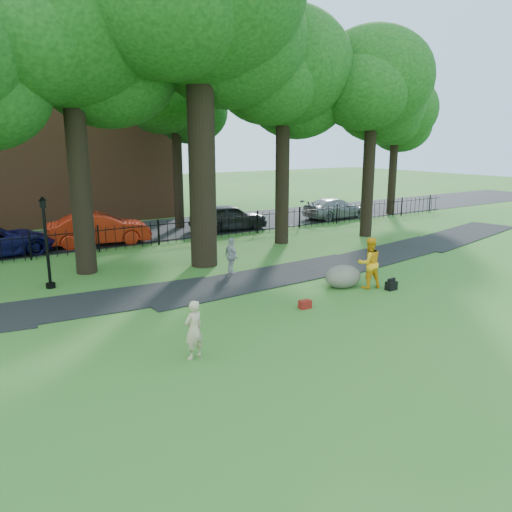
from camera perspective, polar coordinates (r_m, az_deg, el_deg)
ground at (r=15.65m, az=6.02°, el=-6.32°), size 120.00×120.00×0.00m
footpath at (r=19.20m, az=1.01°, el=-2.55°), size 36.07×3.85×0.03m
street at (r=29.42m, az=-14.01°, el=2.60°), size 80.00×7.00×0.02m
iron_fence at (r=25.62m, az=-11.10°, el=2.58°), size 44.00×0.04×1.20m
brick_building at (r=35.81m, az=-25.19°, el=13.25°), size 18.00×8.00×12.00m
big_tree at (r=21.37m, az=-6.41°, el=26.47°), size 10.08×8.61×14.37m
tree_row at (r=22.33m, az=-6.95°, el=20.68°), size 26.82×7.96×12.42m
woman at (r=12.25m, az=-7.13°, el=-8.35°), size 0.61×0.48×1.46m
man at (r=18.20m, az=12.80°, el=-0.77°), size 1.06×0.93×1.84m
pedestrian at (r=19.58m, az=-2.83°, el=-0.02°), size 0.37×0.87×1.48m
boulder at (r=18.32m, az=9.92°, el=-2.17°), size 1.70×1.49×0.83m
lamppost at (r=19.07m, az=-22.82°, el=1.28°), size 0.33×0.33×3.29m
backpack at (r=18.33m, az=15.19°, el=-3.30°), size 0.42×0.27×0.31m
red_bag at (r=15.88m, az=5.63°, el=-5.52°), size 0.39×0.26×0.26m
red_sedan at (r=26.31m, az=-17.48°, el=2.97°), size 5.18×2.53×1.63m
grey_car at (r=29.23m, az=-3.14°, el=4.45°), size 4.70×2.23×1.55m
silver_car at (r=34.03m, az=9.00°, el=5.39°), size 4.72×1.95×1.37m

